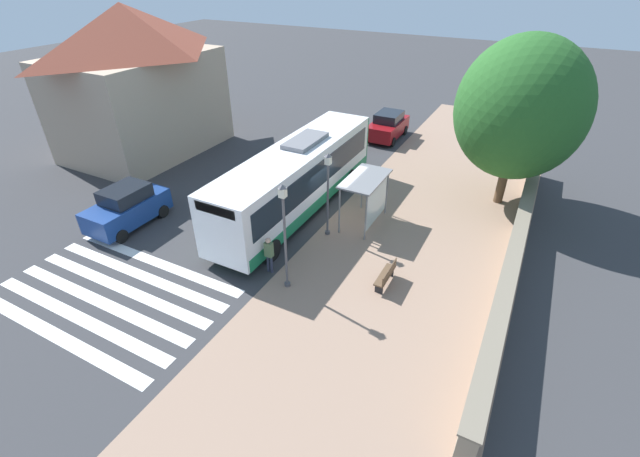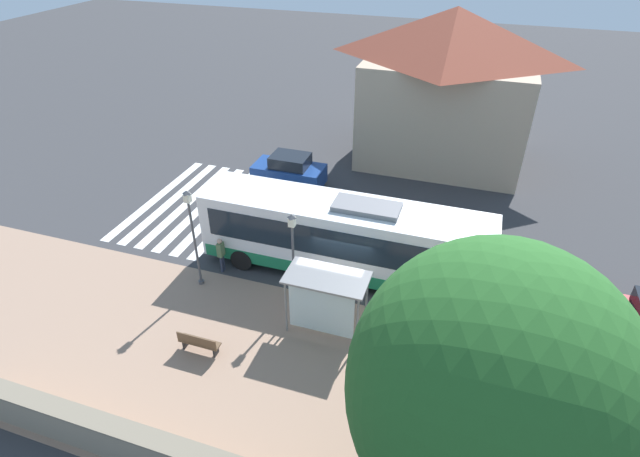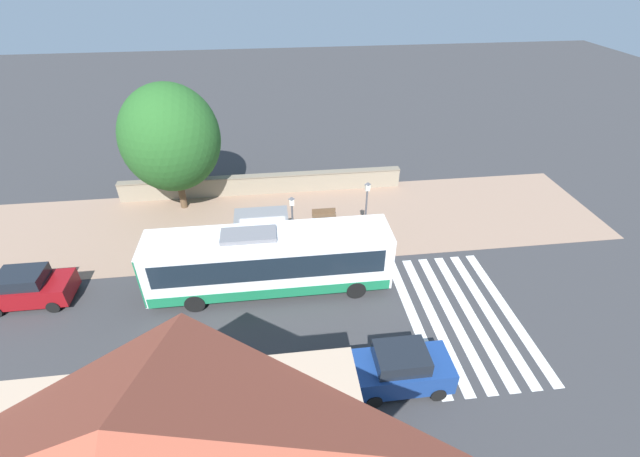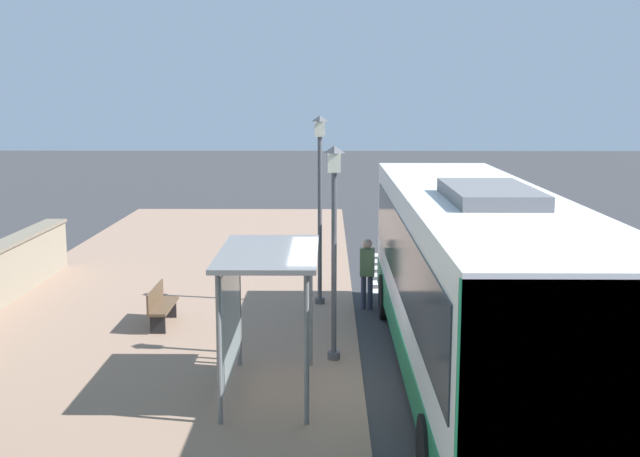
# 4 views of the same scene
# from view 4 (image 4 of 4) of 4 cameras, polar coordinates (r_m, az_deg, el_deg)

# --- Properties ---
(ground_plane) EXTENTS (120.00, 120.00, 0.00)m
(ground_plane) POSITION_cam_4_polar(r_m,az_deg,el_deg) (13.97, 3.16, -11.48)
(ground_plane) COLOR #353538
(ground_plane) RESTS_ON ground
(sidewalk_plaza) EXTENTS (9.00, 44.00, 0.02)m
(sidewalk_plaza) POSITION_cam_4_polar(r_m,az_deg,el_deg) (14.48, -15.28, -11.00)
(sidewalk_plaza) COLOR #937560
(sidewalk_plaza) RESTS_ON ground
(crosswalk_stripes) EXTENTS (9.00, 5.25, 0.01)m
(crosswalk_stripes) POSITION_cam_4_polar(r_m,az_deg,el_deg) (23.71, 14.29, -2.98)
(crosswalk_stripes) COLOR silver
(crosswalk_stripes) RESTS_ON ground
(bus) EXTENTS (2.70, 12.17, 3.59)m
(bus) POSITION_cam_4_polar(r_m,az_deg,el_deg) (13.91, 11.02, -3.73)
(bus) COLOR white
(bus) RESTS_ON ground
(bus_shelter) EXTENTS (1.62, 3.02, 2.46)m
(bus_shelter) POSITION_cam_4_polar(r_m,az_deg,el_deg) (13.34, -4.31, -3.38)
(bus_shelter) COLOR slate
(bus_shelter) RESTS_ON ground
(pedestrian) EXTENTS (0.34, 0.22, 1.68)m
(pedestrian) POSITION_cam_4_polar(r_m,az_deg,el_deg) (18.81, 3.37, -2.84)
(pedestrian) COLOR #2D3347
(pedestrian) RESTS_ON ground
(bench) EXTENTS (0.40, 1.55, 0.88)m
(bench) POSITION_cam_4_polar(r_m,az_deg,el_deg) (17.86, -11.25, -5.37)
(bench) COLOR brown
(bench) RESTS_ON ground
(street_lamp_near) EXTENTS (0.28, 0.28, 4.08)m
(street_lamp_near) POSITION_cam_4_polar(r_m,az_deg,el_deg) (14.89, 1.01, -0.44)
(street_lamp_near) COLOR #4C4C51
(street_lamp_near) RESTS_ON ground
(street_lamp_far) EXTENTS (0.28, 0.28, 4.53)m
(street_lamp_far) POSITION_cam_4_polar(r_m,az_deg,el_deg) (18.95, -0.02, 2.45)
(street_lamp_far) COLOR #4C4C51
(street_lamp_far) RESTS_ON ground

